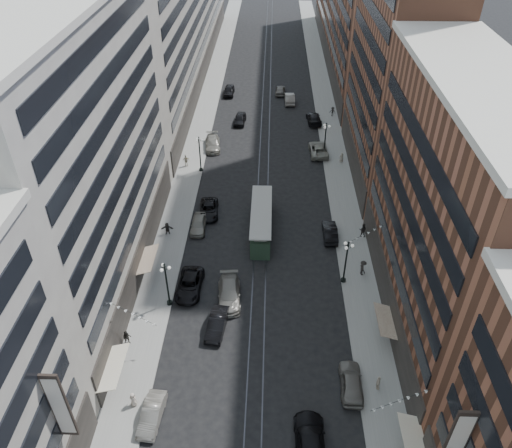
# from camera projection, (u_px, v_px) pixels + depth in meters

# --- Properties ---
(ground) EXTENTS (220.00, 220.00, 0.00)m
(ground) POSITION_uv_depth(u_px,v_px,m) (264.00, 156.00, 77.31)
(ground) COLOR black
(ground) RESTS_ON ground
(sidewalk_west) EXTENTS (4.00, 180.00, 0.15)m
(sidewalk_west) POSITION_uv_depth(u_px,v_px,m) (201.00, 126.00, 85.55)
(sidewalk_west) COLOR gray
(sidewalk_west) RESTS_ON ground
(sidewalk_east) EXTENTS (4.00, 180.00, 0.15)m
(sidewalk_east) POSITION_uv_depth(u_px,v_px,m) (330.00, 128.00, 84.98)
(sidewalk_east) COLOR gray
(sidewalk_east) RESTS_ON ground
(rail_west) EXTENTS (0.12, 180.00, 0.02)m
(rail_west) POSITION_uv_depth(u_px,v_px,m) (261.00, 127.00, 85.32)
(rail_west) COLOR #2D2D33
(rail_west) RESTS_ON ground
(rail_east) EXTENTS (0.12, 180.00, 0.02)m
(rail_east) POSITION_uv_depth(u_px,v_px,m) (269.00, 127.00, 85.28)
(rail_east) COLOR #2D2D33
(rail_east) RESTS_ON ground
(building_west_mid) EXTENTS (8.00, 36.00, 28.00)m
(building_west_mid) POSITION_uv_depth(u_px,v_px,m) (83.00, 162.00, 47.76)
(building_west_mid) COLOR #A6A293
(building_west_mid) RESTS_ON ground
(building_west_far) EXTENTS (8.00, 90.00, 26.00)m
(building_west_far) POSITION_uv_depth(u_px,v_px,m) (183.00, 8.00, 98.75)
(building_west_far) COLOR #A6A293
(building_west_far) RESTS_ON ground
(building_east_mid) EXTENTS (8.00, 30.00, 24.00)m
(building_east_mid) POSITION_uv_depth(u_px,v_px,m) (450.00, 216.00, 44.08)
(building_east_mid) COLOR brown
(building_east_mid) RESTS_ON ground
(building_east_tower) EXTENTS (8.00, 26.00, 42.00)m
(building_east_tower) POSITION_uv_depth(u_px,v_px,m) (404.00, 23.00, 61.07)
(building_east_tower) COLOR brown
(building_east_tower) RESTS_ON ground
(building_east_far) EXTENTS (8.00, 72.00, 24.00)m
(building_east_far) POSITION_uv_depth(u_px,v_px,m) (349.00, 3.00, 105.66)
(building_east_far) COLOR brown
(building_east_far) RESTS_ON ground
(lamppost_sw_far) EXTENTS (1.03, 1.14, 5.52)m
(lamppost_sw_far) POSITION_uv_depth(u_px,v_px,m) (167.00, 283.00, 50.10)
(lamppost_sw_far) COLOR black
(lamppost_sw_far) RESTS_ON sidewalk_west
(lamppost_sw_mid) EXTENTS (1.03, 1.14, 5.52)m
(lamppost_sw_mid) POSITION_uv_depth(u_px,v_px,m) (200.00, 153.00, 71.69)
(lamppost_sw_mid) COLOR black
(lamppost_sw_mid) RESTS_ON sidewalk_west
(lamppost_se_far) EXTENTS (1.03, 1.14, 5.52)m
(lamppost_se_far) POSITION_uv_depth(u_px,v_px,m) (346.00, 261.00, 52.82)
(lamppost_se_far) COLOR black
(lamppost_se_far) RESTS_ON sidewalk_east
(lamppost_se_mid) EXTENTS (1.03, 1.14, 5.52)m
(lamppost_se_mid) POSITION_uv_depth(u_px,v_px,m) (325.00, 139.00, 75.21)
(lamppost_se_mid) COLOR black
(lamppost_se_mid) RESTS_ON sidewalk_east
(streetcar) EXTENTS (2.49, 11.26, 3.11)m
(streetcar) POSITION_uv_depth(u_px,v_px,m) (261.00, 222.00, 61.13)
(streetcar) COLOR #263C2A
(streetcar) RESTS_ON ground
(car_1) EXTENTS (1.89, 4.49, 1.44)m
(car_1) POSITION_uv_depth(u_px,v_px,m) (152.00, 414.00, 41.04)
(car_1) COLOR gray
(car_1) RESTS_ON ground
(car_2) EXTENTS (2.73, 5.62, 1.54)m
(car_2) POSITION_uv_depth(u_px,v_px,m) (190.00, 285.00, 53.23)
(car_2) COLOR black
(car_2) RESTS_ON ground
(car_4) EXTENTS (2.07, 4.85, 1.63)m
(car_4) POSITION_uv_depth(u_px,v_px,m) (351.00, 382.00, 43.41)
(car_4) COLOR #635F58
(car_4) RESTS_ON ground
(car_5) EXTENTS (2.18, 4.81, 1.53)m
(car_5) POSITION_uv_depth(u_px,v_px,m) (217.00, 324.00, 48.80)
(car_5) COLOR black
(car_5) RESTS_ON ground
(car_6) EXTENTS (2.49, 6.02, 1.74)m
(car_6) POSITION_uv_depth(u_px,v_px,m) (310.00, 443.00, 38.92)
(car_6) COLOR black
(car_6) RESTS_ON ground
(pedestrian_1) EXTENTS (0.83, 0.62, 1.50)m
(pedestrian_1) POSITION_uv_depth(u_px,v_px,m) (133.00, 399.00, 41.94)
(pedestrian_1) COLOR #B9AA99
(pedestrian_1) RESTS_ON sidewalk_west
(pedestrian_2) EXTENTS (0.89, 0.66, 1.64)m
(pedestrian_2) POSITION_uv_depth(u_px,v_px,m) (127.00, 338.00, 47.18)
(pedestrian_2) COLOR black
(pedestrian_2) RESTS_ON sidewalk_west
(pedestrian_4) EXTENTS (0.51, 0.95, 1.55)m
(pedestrian_4) POSITION_uv_depth(u_px,v_px,m) (378.00, 383.00, 43.23)
(pedestrian_4) COLOR beige
(pedestrian_4) RESTS_ON sidewalk_east
(car_7) EXTENTS (2.75, 5.28, 1.42)m
(car_7) POSITION_uv_depth(u_px,v_px,m) (209.00, 209.00, 64.53)
(car_7) COLOR black
(car_7) RESTS_ON ground
(car_8) EXTENTS (2.93, 5.81, 1.62)m
(car_8) POSITION_uv_depth(u_px,v_px,m) (213.00, 143.00, 78.86)
(car_8) COLOR gray
(car_8) RESTS_ON ground
(car_9) EXTENTS (2.04, 4.87, 1.65)m
(car_9) POSITION_uv_depth(u_px,v_px,m) (229.00, 91.00, 96.17)
(car_9) COLOR black
(car_9) RESTS_ON ground
(car_10) EXTENTS (1.65, 4.65, 1.53)m
(car_10) POSITION_uv_depth(u_px,v_px,m) (330.00, 232.00, 60.59)
(car_10) COLOR black
(car_10) RESTS_ON ground
(car_11) EXTENTS (2.98, 5.95, 1.62)m
(car_11) POSITION_uv_depth(u_px,v_px,m) (318.00, 149.00, 77.32)
(car_11) COLOR gray
(car_11) RESTS_ON ground
(car_12) EXTENTS (2.69, 5.66, 1.59)m
(car_12) POSITION_uv_depth(u_px,v_px,m) (314.00, 118.00, 86.27)
(car_12) COLOR black
(car_12) RESTS_ON ground
(car_13) EXTENTS (2.23, 4.78, 1.58)m
(car_13) POSITION_uv_depth(u_px,v_px,m) (240.00, 119.00, 86.09)
(car_13) COLOR black
(car_13) RESTS_ON ground
(car_14) EXTENTS (1.93, 5.20, 1.70)m
(car_14) POSITION_uv_depth(u_px,v_px,m) (290.00, 98.00, 93.12)
(car_14) COLOR slate
(car_14) RESTS_ON ground
(pedestrian_5) EXTENTS (1.53, 0.55, 1.62)m
(pedestrian_5) POSITION_uv_depth(u_px,v_px,m) (167.00, 228.00, 60.85)
(pedestrian_5) COLOR black
(pedestrian_5) RESTS_ON sidewalk_west
(pedestrian_6) EXTENTS (1.14, 0.69, 1.81)m
(pedestrian_6) POSITION_uv_depth(u_px,v_px,m) (186.00, 161.00, 73.99)
(pedestrian_6) COLOR #BBB39B
(pedestrian_6) RESTS_ON sidewalk_west
(pedestrian_7) EXTENTS (0.96, 0.67, 1.80)m
(pedestrian_7) POSITION_uv_depth(u_px,v_px,m) (363.00, 230.00, 60.45)
(pedestrian_7) COLOR black
(pedestrian_7) RESTS_ON sidewalk_east
(pedestrian_8) EXTENTS (0.78, 0.62, 1.89)m
(pedestrian_8) POSITION_uv_depth(u_px,v_px,m) (341.00, 158.00, 74.48)
(pedestrian_8) COLOR #A99F8C
(pedestrian_8) RESTS_ON sidewalk_east
(pedestrian_9) EXTENTS (1.18, 0.79, 1.69)m
(pedestrian_9) POSITION_uv_depth(u_px,v_px,m) (333.00, 112.00, 88.06)
(pedestrian_9) COLOR black
(pedestrian_9) RESTS_ON sidewalk_east
(car_extra_0) EXTENTS (2.76, 5.91, 1.67)m
(car_extra_0) POSITION_uv_depth(u_px,v_px,m) (229.00, 294.00, 52.06)
(car_extra_0) COLOR slate
(car_extra_0) RESTS_ON ground
(car_extra_1) EXTENTS (2.12, 4.65, 1.55)m
(car_extra_1) POSITION_uv_depth(u_px,v_px,m) (280.00, 90.00, 96.56)
(car_extra_1) COLOR #615D56
(car_extra_1) RESTS_ON ground
(car_extra_2) EXTENTS (1.85, 4.53, 1.54)m
(car_extra_2) POSITION_uv_depth(u_px,v_px,m) (198.00, 224.00, 61.88)
(car_extra_2) COLOR gray
(car_extra_2) RESTS_ON ground
(pedestrian_extra_0) EXTENTS (0.72, 1.29, 1.88)m
(pedestrian_extra_0) POSITION_uv_depth(u_px,v_px,m) (363.00, 268.00, 54.90)
(pedestrian_extra_0) COLOR black
(pedestrian_extra_0) RESTS_ON sidewalk_east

